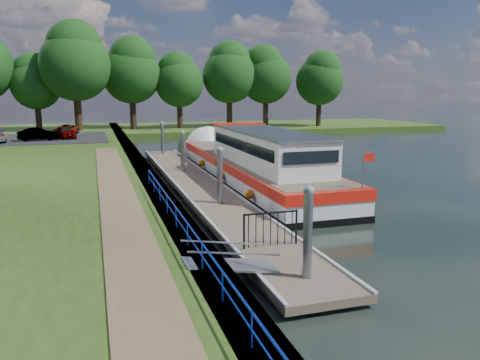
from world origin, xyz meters
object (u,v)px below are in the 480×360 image
object	(u,v)px
pontoon	(199,188)
car_a	(65,132)
car_b	(38,134)
car_d	(65,130)
barge	(249,163)

from	to	relation	value
pontoon	car_a	bearing A→B (deg)	108.11
car_b	car_d	xyz separation A→B (m)	(2.10, 5.44, -0.06)
barge	car_b	distance (m)	24.68
barge	car_d	size ratio (longest dim) A/B	5.56
barge	car_d	xyz separation A→B (m)	(-11.68, 25.92, 0.28)
car_a	car_d	xyz separation A→B (m)	(-0.20, 3.98, -0.07)
barge	car_d	distance (m)	28.43
car_a	car_b	bearing A→B (deg)	-164.29
pontoon	barge	xyz separation A→B (m)	(3.60, 2.17, 0.90)
car_a	car_b	xyz separation A→B (m)	(-2.31, -1.46, -0.01)
pontoon	car_b	bearing A→B (deg)	114.23
pontoon	car_a	xyz separation A→B (m)	(-7.88, 24.10, 1.25)
car_d	car_b	bearing A→B (deg)	-94.47
barge	car_d	world-z (taller)	barge
pontoon	car_d	world-z (taller)	car_d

